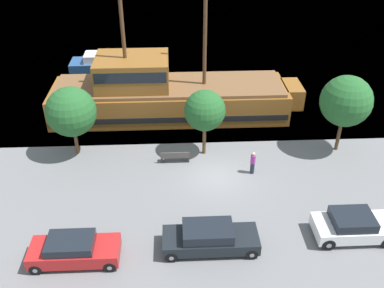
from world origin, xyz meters
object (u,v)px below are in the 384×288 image
pedestrian_walking_near (253,163)px  bench_promenade_east (175,157)px  moored_boat_dockside (102,63)px  pirate_ship (165,94)px  parked_car_curb_front (210,238)px  parked_car_curb_mid (353,226)px  parked_car_curb_rear (74,250)px

pedestrian_walking_near → bench_promenade_east: bearing=163.7°
moored_boat_dockside → pedestrian_walking_near: bearing=-56.5°
pirate_ship → parked_car_curb_front: 14.90m
pirate_ship → parked_car_curb_front: bearing=-80.9°
parked_car_curb_front → pirate_ship: bearing=99.1°
pirate_ship → bench_promenade_east: pirate_ship is taller
pirate_ship → bench_promenade_east: size_ratio=10.26×
parked_car_curb_mid → moored_boat_dockside: bearing=124.2°
moored_boat_dockside → parked_car_curb_mid: bearing=-55.8°
moored_boat_dockside → bench_promenade_east: (6.91, -16.50, -0.13)m
bench_promenade_east → pedestrian_walking_near: pedestrian_walking_near is taller
pirate_ship → parked_car_curb_mid: 17.36m
moored_boat_dockside → parked_car_curb_mid: moored_boat_dockside is taller
pedestrian_walking_near → parked_car_curb_rear: bearing=-145.6°
parked_car_curb_front → parked_car_curb_mid: 7.63m
parked_car_curb_front → pedestrian_walking_near: pedestrian_walking_near is taller
pirate_ship → bench_promenade_east: 6.98m
parked_car_curb_mid → parked_car_curb_rear: bearing=-176.1°
bench_promenade_east → parked_car_curb_front: bearing=-78.0°
parked_car_curb_mid → bench_promenade_east: bearing=141.6°
moored_boat_dockside → parked_car_curb_mid: size_ratio=1.56×
parked_car_curb_rear → moored_boat_dockside: bearing=94.1°
pirate_ship → parked_car_curb_rear: (-4.45, -15.17, -1.02)m
parked_car_curb_mid → parked_car_curb_rear: parked_car_curb_mid is taller
moored_boat_dockside → pirate_ship: bearing=-57.2°
parked_car_curb_mid → pirate_ship: bearing=125.0°
pirate_ship → pedestrian_walking_near: size_ratio=12.39×
bench_promenade_east → pirate_ship: bearing=95.6°
parked_car_curb_mid → pedestrian_walking_near: bearing=126.2°
moored_boat_dockside → parked_car_curb_rear: (1.78, -24.85, 0.13)m
moored_boat_dockside → pedestrian_walking_near: size_ratio=4.04×
moored_boat_dockside → parked_car_curb_rear: size_ratio=1.44×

